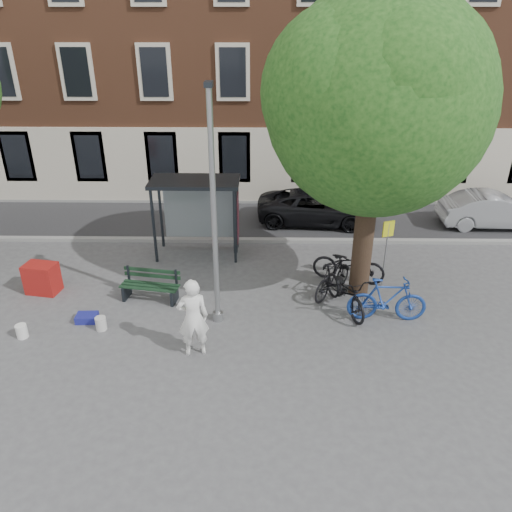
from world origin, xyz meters
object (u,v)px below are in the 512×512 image
object	(u,v)px
bench	(150,287)
bike_a	(349,264)
lamppost	(214,224)
bus_shelter	(208,200)
bike_c	(346,291)
car_silver	(494,210)
painter	(193,318)
notice_sign	(387,239)
bike_b	(387,300)
car_dark	(316,207)
bike_d	(333,277)
red_stand	(42,278)

from	to	relation	value
bench	bike_a	distance (m)	5.91
lamppost	bus_shelter	xyz separation A→B (m)	(-0.61, 4.11, -0.87)
bike_c	lamppost	bearing A→B (deg)	170.65
bus_shelter	car_silver	distance (m)	10.88
bus_shelter	painter	xyz separation A→B (m)	(0.17, -5.54, -0.90)
lamppost	notice_sign	bearing A→B (deg)	22.08
bike_b	bus_shelter	bearing A→B (deg)	53.48
bike_a	car_dark	size ratio (longest dim) A/B	0.48
bike_b	car_dark	distance (m)	6.92
car_dark	bike_d	bearing A→B (deg)	-175.62
bike_b	car_silver	bearing A→B (deg)	-38.05
car_dark	notice_sign	distance (m)	5.26
painter	car_silver	distance (m)	13.08
lamppost	car_silver	size ratio (longest dim) A/B	1.53
bus_shelter	painter	distance (m)	5.61
car_silver	red_stand	bearing A→B (deg)	109.97
bike_a	car_dark	bearing A→B (deg)	22.90
red_stand	bus_shelter	bearing A→B (deg)	30.18
bike_a	bike_d	distance (m)	1.01
bike_c	red_stand	bearing A→B (deg)	155.69
bike_d	car_dark	bearing A→B (deg)	-52.98
bike_a	bike_d	world-z (taller)	same
bench	notice_sign	bearing A→B (deg)	17.10
car_silver	notice_sign	size ratio (longest dim) A/B	1.91
car_dark	notice_sign	xyz separation A→B (m)	(1.55, -4.94, 0.93)
bus_shelter	red_stand	size ratio (longest dim) A/B	3.17
lamppost	bike_c	world-z (taller)	lamppost
bus_shelter	bike_a	world-z (taller)	bus_shelter
bike_d	car_dark	distance (m)	5.51
bus_shelter	bike_c	size ratio (longest dim) A/B	1.31
lamppost	red_stand	distance (m)	5.92
bike_b	red_stand	world-z (taller)	bike_b
painter	bike_c	bearing A→B (deg)	-165.38
bench	lamppost	bearing A→B (deg)	-18.06
bike_c	bike_a	bearing A→B (deg)	59.62
bus_shelter	painter	size ratio (longest dim) A/B	1.41
bike_d	red_stand	bearing A→B (deg)	37.07
car_dark	car_silver	bearing A→B (deg)	-88.11
painter	bike_c	world-z (taller)	painter
painter	car_dark	bearing A→B (deg)	-126.56
red_stand	painter	bearing A→B (deg)	-30.52
bike_a	car_silver	world-z (taller)	car_silver
bus_shelter	bike_d	size ratio (longest dim) A/B	1.50
painter	bench	world-z (taller)	painter
lamppost	red_stand	bearing A→B (deg)	165.01
bike_a	lamppost	bearing A→B (deg)	136.30
car_silver	bike_c	bearing A→B (deg)	134.01
car_dark	car_silver	size ratio (longest dim) A/B	1.12
bus_shelter	bike_d	world-z (taller)	bus_shelter
bike_a	car_silver	distance (m)	7.52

